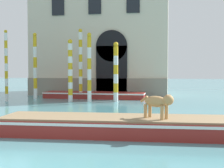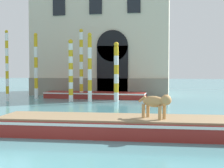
% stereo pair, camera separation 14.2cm
% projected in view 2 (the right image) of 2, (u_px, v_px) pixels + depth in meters
% --- Properties ---
extents(boat_foreground, '(7.83, 2.21, 0.53)m').
position_uv_depth(boat_foreground, '(125.00, 125.00, 9.26)').
color(boat_foreground, maroon).
rests_on(boat_foreground, ground_plane).
extents(dog_on_deck, '(0.98, 0.70, 0.73)m').
position_uv_depth(dog_on_deck, '(156.00, 102.00, 8.86)').
color(dog_on_deck, tan).
rests_on(dog_on_deck, boat_foreground).
extents(boat_moored_near_palazzo, '(6.80, 1.72, 0.41)m').
position_uv_depth(boat_moored_near_palazzo, '(95.00, 95.00, 20.88)').
color(boat_moored_near_palazzo, maroon).
rests_on(boat_moored_near_palazzo, ground_plane).
extents(mooring_pole_0, '(0.28, 0.28, 3.73)m').
position_uv_depth(mooring_pole_0, '(71.00, 70.00, 18.66)').
color(mooring_pole_0, white).
rests_on(mooring_pole_0, ground_plane).
extents(mooring_pole_1, '(0.25, 0.25, 4.31)m').
position_uv_depth(mooring_pole_1, '(36.00, 66.00, 20.43)').
color(mooring_pole_1, white).
rests_on(mooring_pole_1, ground_plane).
extents(mooring_pole_2, '(0.19, 0.19, 4.30)m').
position_uv_depth(mooring_pole_2, '(7.00, 66.00, 18.82)').
color(mooring_pole_2, white).
rests_on(mooring_pole_2, ground_plane).
extents(mooring_pole_3, '(0.25, 0.25, 4.60)m').
position_uv_depth(mooring_pole_3, '(81.00, 64.00, 20.57)').
color(mooring_pole_3, white).
rests_on(mooring_pole_3, ground_plane).
extents(mooring_pole_4, '(0.26, 0.26, 4.13)m').
position_uv_depth(mooring_pole_4, '(90.00, 67.00, 18.72)').
color(mooring_pole_4, white).
rests_on(mooring_pole_4, ground_plane).
extents(mooring_pole_5, '(0.29, 0.29, 3.57)m').
position_uv_depth(mooring_pole_5, '(116.00, 72.00, 18.63)').
color(mooring_pole_5, white).
rests_on(mooring_pole_5, ground_plane).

